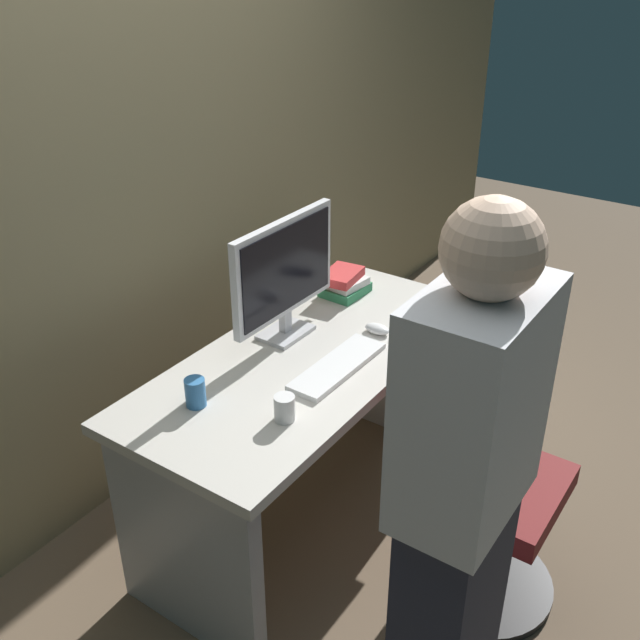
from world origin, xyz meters
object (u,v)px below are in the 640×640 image
(office_chair, at_px, (476,487))
(mouse, at_px, (377,329))
(book_stack, at_px, (344,283))
(cup_by_monitor, at_px, (195,393))
(monitor, at_px, (285,272))
(desk, at_px, (309,405))
(keyboard, at_px, (338,366))
(cup_near_keyboard, at_px, (285,408))
(person_at_desk, at_px, (461,505))
(cell_phone, at_px, (423,310))

(office_chair, xyz_separation_m, mouse, (0.23, 0.54, 0.34))
(office_chair, height_order, book_stack, office_chair)
(cup_by_monitor, xyz_separation_m, book_stack, (0.94, 0.04, 0.00))
(cup_by_monitor, bearing_deg, monitor, 3.86)
(desk, xyz_separation_m, mouse, (0.27, -0.13, 0.25))
(mouse, distance_m, book_stack, 0.35)
(keyboard, height_order, mouse, mouse)
(cup_near_keyboard, height_order, book_stack, book_stack)
(desk, bearing_deg, monitor, 67.20)
(person_at_desk, bearing_deg, office_chair, 15.98)
(cup_by_monitor, distance_m, cell_phone, 1.03)
(mouse, bearing_deg, office_chair, -113.23)
(person_at_desk, distance_m, monitor, 1.13)
(keyboard, bearing_deg, mouse, 3.78)
(cup_near_keyboard, height_order, cup_by_monitor, cup_by_monitor)
(person_at_desk, height_order, book_stack, person_at_desk)
(book_stack, xyz_separation_m, cell_phone, (0.05, -0.34, -0.05))
(keyboard, xyz_separation_m, book_stack, (0.50, 0.29, 0.04))
(office_chair, xyz_separation_m, book_stack, (0.43, 0.82, 0.37))
(person_at_desk, height_order, cell_phone, person_at_desk)
(person_at_desk, xyz_separation_m, book_stack, (0.98, 0.97, -0.04))
(person_at_desk, bearing_deg, keyboard, 54.75)
(person_at_desk, xyz_separation_m, cup_near_keyboard, (0.14, 0.65, -0.05))
(person_at_desk, relative_size, cup_by_monitor, 16.93)
(office_chair, relative_size, book_stack, 4.45)
(desk, bearing_deg, cell_phone, -20.47)
(office_chair, height_order, cup_near_keyboard, office_chair)
(desk, relative_size, keyboard, 3.47)
(desk, height_order, monitor, monitor)
(office_chair, distance_m, cell_phone, 0.75)
(person_at_desk, relative_size, cell_phone, 11.38)
(monitor, xyz_separation_m, cup_by_monitor, (-0.53, -0.04, -0.21))
(cup_by_monitor, bearing_deg, book_stack, 2.32)
(cup_near_keyboard, bearing_deg, monitor, 36.28)
(desk, xyz_separation_m, cup_near_keyboard, (-0.37, -0.17, 0.27))
(desk, xyz_separation_m, monitor, (0.06, 0.15, 0.48))
(mouse, xyz_separation_m, book_stack, (0.20, 0.28, 0.03))
(cup_near_keyboard, bearing_deg, person_at_desk, -102.00)
(cup_near_keyboard, xyz_separation_m, cell_phone, (0.89, -0.02, -0.04))
(cup_by_monitor, bearing_deg, person_at_desk, -92.47)
(office_chair, relative_size, person_at_desk, 0.57)
(cup_near_keyboard, relative_size, cell_phone, 0.59)
(desk, relative_size, cup_by_monitor, 15.39)
(office_chair, height_order, cell_phone, office_chair)
(office_chair, bearing_deg, cell_phone, 44.42)
(desk, distance_m, book_stack, 0.56)
(office_chair, bearing_deg, person_at_desk, -164.02)
(keyboard, relative_size, cup_near_keyboard, 5.03)
(person_at_desk, height_order, mouse, person_at_desk)
(keyboard, bearing_deg, person_at_desk, -124.23)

